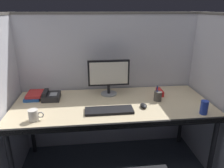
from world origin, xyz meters
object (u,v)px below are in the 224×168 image
Objects in this scene: computer_mouse at (143,106)px; red_stapler at (160,92)px; pen_cup at (158,96)px; book_stack at (34,95)px; keyboard_main at (109,110)px; monitor_center at (109,75)px; soda_can at (204,107)px; coffee_mug at (34,115)px; desk_phone at (51,96)px; desk at (113,108)px.

red_stapler reaches higher than computer_mouse.
pen_cup is 1.25m from book_stack.
pen_cup is (0.50, 0.18, 0.04)m from keyboard_main.
monitor_center is 1.00× the size of keyboard_main.
pen_cup is (-0.31, 0.32, -0.01)m from soda_can.
coffee_mug reaches higher than book_stack.
desk_phone is (-0.56, 0.34, 0.02)m from keyboard_main.
coffee_mug is (-0.68, -0.25, 0.10)m from desk.
coffee_mug is (-0.63, -0.09, 0.04)m from keyboard_main.
red_stapler is at bearing -0.37° from desk_phone.
red_stapler is 1.31m from book_stack.
desk is 0.82m from soda_can.
desk is 0.56m from red_stapler.
book_stack is (-1.23, 0.20, -0.02)m from pen_cup.
computer_mouse is at bearing 159.74° from soda_can.
book_stack is at bearing 102.51° from coffee_mug.
red_stapler is (0.57, 0.33, 0.02)m from keyboard_main.
soda_can is at bearing -20.26° from computer_mouse.
soda_can is at bearing -1.85° from coffee_mug.
desk_phone reaches higher than red_stapler.
desk_phone is at bearing 179.63° from red_stapler.
coffee_mug is 1.16m from pen_cup.
keyboard_main is (-0.04, -0.40, -0.20)m from monitor_center.
keyboard_main is 1.91× the size of book_stack.
pen_cup is at bearing -24.94° from monitor_center.
desk_phone is at bearing 148.83° from keyboard_main.
red_stapler is (0.54, -0.07, -0.19)m from monitor_center.
monitor_center is 2.73× the size of pen_cup.
coffee_mug is at bearing -166.52° from pen_cup.
coffee_mug is 0.43m from desk_phone.
monitor_center is at bearing 93.27° from desk.
computer_mouse is 0.43× the size of book_stack.
desk_phone is at bearing 161.70° from computer_mouse.
red_stapler is at bearing 19.20° from coffee_mug.
desk is 8.44× the size of book_stack.
monitor_center reaches higher than desk_phone.
computer_mouse is 0.79× the size of soda_can.
red_stapler is 0.95× the size of pen_cup.
soda_can is 0.64× the size of desk_phone.
soda_can is at bearing -9.39° from keyboard_main.
desk is 0.46m from pen_cup.
desk_phone is (-1.13, 0.01, 0.01)m from red_stapler.
book_stack is (-1.31, 0.06, -0.00)m from red_stapler.
desk is 4.42× the size of monitor_center.
monitor_center is at bearing 0.96° from book_stack.
monitor_center is at bearing 155.06° from pen_cup.
pen_cup is at bearing -8.31° from desk_phone.
pen_cup is at bearing 134.34° from soda_can.
desk is at bearing 72.34° from keyboard_main.
desk_phone is at bearing 160.99° from soda_can.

